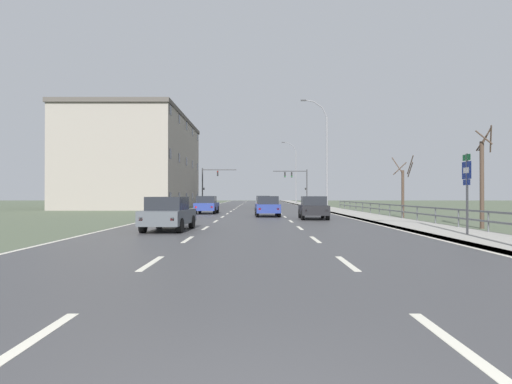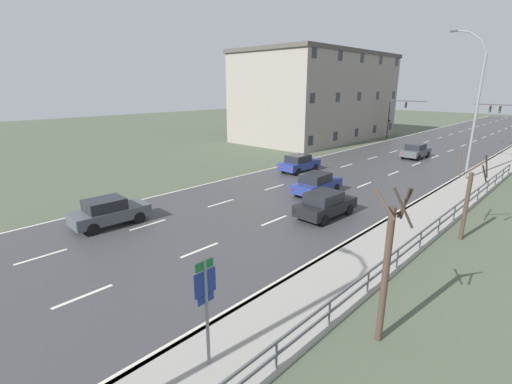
{
  "view_description": "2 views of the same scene",
  "coord_description": "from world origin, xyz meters",
  "px_view_note": "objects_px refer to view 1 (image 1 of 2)",
  "views": [
    {
      "loc": [
        0.16,
        -2.69,
        1.65
      ],
      "look_at": [
        0.22,
        66.08,
        2.16
      ],
      "focal_mm": 29.73,
      "sensor_mm": 36.0,
      "label": 1
    },
    {
      "loc": [
        15.0,
        8.74,
        7.47
      ],
      "look_at": [
        0.0,
        24.5,
        1.07
      ],
      "focal_mm": 25.33,
      "sensor_mm": 36.0,
      "label": 2
    }
  ],
  "objects_px": {
    "highway_sign": "(466,184)",
    "car_far_right": "(207,205)",
    "traffic_signal_right": "(298,181)",
    "car_distant": "(168,213)",
    "car_near_right": "(313,207)",
    "street_lamp_midground": "(325,157)",
    "brick_building": "(137,163)",
    "car_far_left": "(263,202)",
    "car_mid_centre": "(267,206)",
    "street_lamp_distant": "(295,174)",
    "traffic_signal_left": "(209,181)"
  },
  "relations": [
    {
      "from": "traffic_signal_right",
      "to": "car_far_right",
      "type": "distance_m",
      "value": 29.25
    },
    {
      "from": "street_lamp_midground",
      "to": "traffic_signal_right",
      "type": "xyz_separation_m",
      "value": [
        -0.86,
        20.0,
        -1.84
      ]
    },
    {
      "from": "street_lamp_midground",
      "to": "brick_building",
      "type": "distance_m",
      "value": 26.26
    },
    {
      "from": "traffic_signal_left",
      "to": "car_distant",
      "type": "bearing_deg",
      "value": -86.02
    },
    {
      "from": "street_lamp_midground",
      "to": "car_distant",
      "type": "distance_m",
      "value": 27.71
    },
    {
      "from": "traffic_signal_left",
      "to": "highway_sign",
      "type": "bearing_deg",
      "value": -72.01
    },
    {
      "from": "street_lamp_midground",
      "to": "car_far_right",
      "type": "height_order",
      "value": "street_lamp_midground"
    },
    {
      "from": "street_lamp_distant",
      "to": "car_far_right",
      "type": "distance_m",
      "value": 43.27
    },
    {
      "from": "street_lamp_distant",
      "to": "car_distant",
      "type": "relative_size",
      "value": 2.77
    },
    {
      "from": "highway_sign",
      "to": "car_distant",
      "type": "relative_size",
      "value": 0.78
    },
    {
      "from": "street_lamp_midground",
      "to": "traffic_signal_left",
      "type": "bearing_deg",
      "value": 126.51
    },
    {
      "from": "car_near_right",
      "to": "brick_building",
      "type": "height_order",
      "value": "brick_building"
    },
    {
      "from": "car_distant",
      "to": "car_near_right",
      "type": "xyz_separation_m",
      "value": [
        7.92,
        9.38,
        0.0
      ]
    },
    {
      "from": "car_near_right",
      "to": "street_lamp_midground",
      "type": "bearing_deg",
      "value": 79.82
    },
    {
      "from": "street_lamp_distant",
      "to": "traffic_signal_right",
      "type": "distance_m",
      "value": 14.5
    },
    {
      "from": "car_mid_centre",
      "to": "car_far_left",
      "type": "height_order",
      "value": "same"
    },
    {
      "from": "car_mid_centre",
      "to": "brick_building",
      "type": "relative_size",
      "value": 0.17
    },
    {
      "from": "street_lamp_distant",
      "to": "highway_sign",
      "type": "relative_size",
      "value": 3.54
    },
    {
      "from": "car_far_right",
      "to": "car_distant",
      "type": "height_order",
      "value": "same"
    },
    {
      "from": "highway_sign",
      "to": "car_distant",
      "type": "height_order",
      "value": "highway_sign"
    },
    {
      "from": "brick_building",
      "to": "car_mid_centre",
      "type": "bearing_deg",
      "value": -55.5
    },
    {
      "from": "highway_sign",
      "to": "traffic_signal_left",
      "type": "xyz_separation_m",
      "value": [
        -15.32,
        47.17,
        1.71
      ]
    },
    {
      "from": "car_mid_centre",
      "to": "car_far_left",
      "type": "xyz_separation_m",
      "value": [
        -0.02,
        18.61,
        0.0
      ]
    },
    {
      "from": "car_distant",
      "to": "street_lamp_midground",
      "type": "bearing_deg",
      "value": 68.25
    },
    {
      "from": "car_distant",
      "to": "brick_building",
      "type": "bearing_deg",
      "value": 110.3
    },
    {
      "from": "car_mid_centre",
      "to": "brick_building",
      "type": "distance_m",
      "value": 30.0
    },
    {
      "from": "traffic_signal_left",
      "to": "car_mid_centre",
      "type": "distance_m",
      "value": 32.41
    },
    {
      "from": "traffic_signal_right",
      "to": "car_distant",
      "type": "xyz_separation_m",
      "value": [
        -10.42,
        -44.83,
        -3.05
      ]
    },
    {
      "from": "street_lamp_midground",
      "to": "car_mid_centre",
      "type": "relative_size",
      "value": 2.82
    },
    {
      "from": "car_mid_centre",
      "to": "street_lamp_midground",
      "type": "bearing_deg",
      "value": 60.1
    },
    {
      "from": "brick_building",
      "to": "car_far_right",
      "type": "bearing_deg",
      "value": -59.39
    },
    {
      "from": "highway_sign",
      "to": "car_near_right",
      "type": "distance_m",
      "value": 13.13
    },
    {
      "from": "car_far_left",
      "to": "car_near_right",
      "type": "xyz_separation_m",
      "value": [
        3.06,
        -22.16,
        0.0
      ]
    },
    {
      "from": "highway_sign",
      "to": "car_far_right",
      "type": "xyz_separation_m",
      "value": [
        -12.56,
        20.74,
        -1.29
      ]
    },
    {
      "from": "car_far_right",
      "to": "car_distant",
      "type": "bearing_deg",
      "value": -88.27
    },
    {
      "from": "street_lamp_distant",
      "to": "street_lamp_midground",
      "type": "bearing_deg",
      "value": -90.01
    },
    {
      "from": "street_lamp_distant",
      "to": "car_far_right",
      "type": "relative_size",
      "value": 2.81
    },
    {
      "from": "car_far_right",
      "to": "car_near_right",
      "type": "distance_m",
      "value": 11.77
    },
    {
      "from": "car_mid_centre",
      "to": "car_distant",
      "type": "xyz_separation_m",
      "value": [
        -4.89,
        -12.94,
        0.0
      ]
    },
    {
      "from": "street_lamp_distant",
      "to": "car_mid_centre",
      "type": "height_order",
      "value": "street_lamp_distant"
    },
    {
      "from": "street_lamp_midground",
      "to": "brick_building",
      "type": "xyz_separation_m",
      "value": [
        -23.12,
        12.45,
        0.33
      ]
    },
    {
      "from": "highway_sign",
      "to": "car_far_left",
      "type": "bearing_deg",
      "value": 102.08
    },
    {
      "from": "street_lamp_midground",
      "to": "traffic_signal_left",
      "type": "height_order",
      "value": "street_lamp_midground"
    },
    {
      "from": "car_mid_centre",
      "to": "car_near_right",
      "type": "bearing_deg",
      "value": -51.2
    },
    {
      "from": "traffic_signal_right",
      "to": "car_mid_centre",
      "type": "height_order",
      "value": "traffic_signal_right"
    },
    {
      "from": "car_far_right",
      "to": "street_lamp_distant",
      "type": "bearing_deg",
      "value": 75.08
    },
    {
      "from": "street_lamp_midground",
      "to": "car_far_right",
      "type": "relative_size",
      "value": 2.84
    },
    {
      "from": "highway_sign",
      "to": "car_far_right",
      "type": "relative_size",
      "value": 0.79
    },
    {
      "from": "street_lamp_midground",
      "to": "car_near_right",
      "type": "bearing_deg",
      "value": -102.24
    },
    {
      "from": "street_lamp_distant",
      "to": "car_mid_centre",
      "type": "relative_size",
      "value": 2.79
    }
  ]
}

